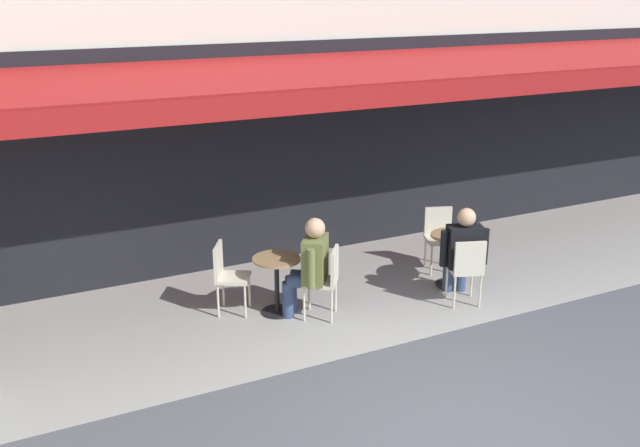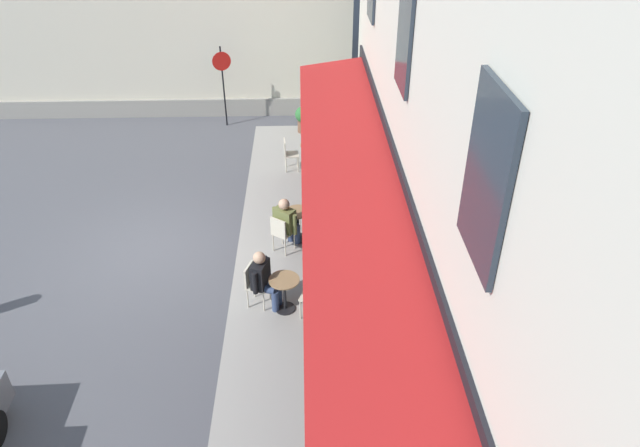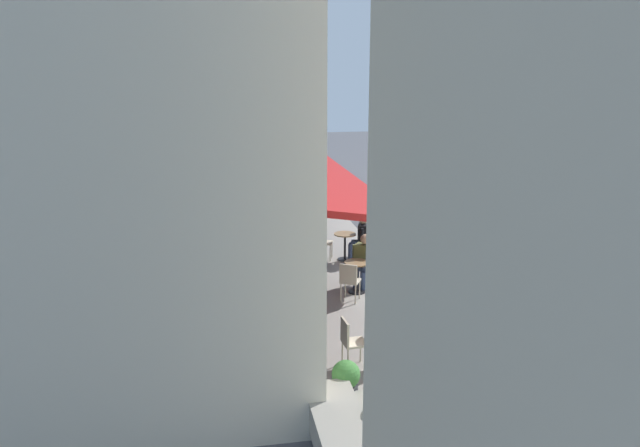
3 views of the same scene
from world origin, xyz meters
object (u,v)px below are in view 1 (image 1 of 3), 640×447
seated_patron_in_black (462,250)px  cafe_table_near_entrance (452,252)px  seated_companion_in_olive (310,264)px  cafe_chair_cream_facing_street (327,276)px  cafe_chair_cream_kerbside (467,266)px  cafe_chair_cream_back_row (226,272)px  cafe_chair_cream_near_door (439,233)px  cafe_table_mid_terrace (277,277)px

seated_patron_in_black → cafe_table_near_entrance: bearing=-109.1°
seated_companion_in_olive → cafe_chair_cream_facing_street: bearing=143.9°
cafe_chair_cream_kerbside → cafe_chair_cream_back_row: size_ratio=1.00×
cafe_table_near_entrance → seated_patron_in_black: bearing=70.9°
cafe_table_near_entrance → cafe_chair_cream_kerbside: bearing=70.9°
cafe_table_near_entrance → cafe_chair_cream_back_row: bearing=-10.7°
cafe_chair_cream_near_door → seated_patron_in_black: 1.06m
cafe_table_mid_terrace → seated_patron_in_black: 2.44m
cafe_chair_cream_near_door → cafe_table_mid_terrace: bearing=7.1°
cafe_chair_cream_kerbside → cafe_chair_cream_facing_street: (1.76, -0.49, 0.00)m
cafe_chair_cream_facing_street → seated_patron_in_black: size_ratio=0.71×
cafe_table_mid_terrace → seated_patron_in_black: (-2.34, 0.66, 0.20)m
cafe_chair_cream_facing_street → seated_patron_in_black: 1.86m
cafe_chair_cream_back_row → cafe_table_near_entrance: bearing=169.3°
cafe_chair_cream_kerbside → seated_companion_in_olive: seated_companion_in_olive is taller
cafe_table_near_entrance → seated_patron_in_black: size_ratio=0.59×
cafe_chair_cream_back_row → seated_companion_in_olive: bearing=147.8°
seated_companion_in_olive → cafe_table_near_entrance: bearing=179.6°
cafe_chair_cream_near_door → cafe_chair_cream_facing_street: (2.18, 0.71, 0.00)m
cafe_chair_cream_facing_street → cafe_table_near_entrance: bearing=-176.8°
cafe_chair_cream_kerbside → seated_patron_in_black: bearing=-109.1°
cafe_chair_cream_near_door → cafe_table_mid_terrace: 2.71m
cafe_table_near_entrance → cafe_chair_cream_near_door: (-0.21, -0.60, 0.06)m
cafe_chair_cream_near_door → seated_companion_in_olive: 2.43m
cafe_chair_cream_near_door → seated_companion_in_olive: seated_companion_in_olive is taller
cafe_table_near_entrance → cafe_table_mid_terrace: bearing=-6.0°
cafe_table_near_entrance → cafe_chair_cream_back_row: size_ratio=0.82×
cafe_table_mid_terrace → seated_patron_in_black: seated_patron_in_black is taller
cafe_chair_cream_near_door → cafe_chair_cream_back_row: size_ratio=1.00×
cafe_table_near_entrance → cafe_chair_cream_back_row: 3.08m
cafe_table_near_entrance → seated_companion_in_olive: (2.14, -0.02, 0.20)m
cafe_chair_cream_near_door → seated_patron_in_black: size_ratio=0.71×
cafe_chair_cream_kerbside → cafe_chair_cream_facing_street: size_ratio=1.00×
cafe_chair_cream_kerbside → cafe_chair_cream_back_row: same height
cafe_chair_cream_kerbside → cafe_table_near_entrance: bearing=-109.1°
cafe_chair_cream_near_door → cafe_chair_cream_facing_street: bearing=18.0°
cafe_table_mid_terrace → cafe_chair_cream_kerbside: bearing=159.3°
cafe_table_mid_terrace → seated_companion_in_olive: bearing=143.9°
cafe_table_near_entrance → seated_patron_in_black: 0.46m
seated_patron_in_black → cafe_chair_cream_kerbside: bearing=70.9°
cafe_chair_cream_facing_street → seated_companion_in_olive: size_ratio=0.70×
cafe_table_mid_terrace → cafe_chair_cream_back_row: bearing=-29.7°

